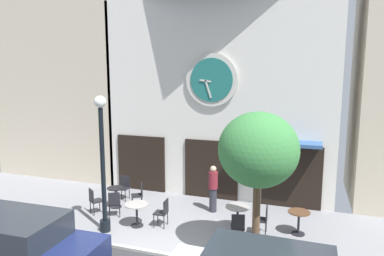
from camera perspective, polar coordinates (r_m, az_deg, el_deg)
clock_building at (r=14.46m, az=4.74°, el=9.30°), size 9.08×3.96×9.59m
neighbor_building_left at (r=18.54m, az=-18.87°, el=14.73°), size 6.37×4.00×13.73m
street_lamp at (r=10.91m, az=-14.42°, el=-5.79°), size 0.36×0.36×4.22m
street_tree at (r=8.96m, az=10.79°, el=-3.67°), size 2.05×1.84×3.93m
cafe_table_center_right at (r=13.21m, az=-12.41°, el=-10.60°), size 0.61×0.61×0.74m
cafe_table_rightmost at (r=11.57m, az=-9.05°, el=-13.13°), size 0.75×0.75×0.74m
cafe_table_leftmost at (r=11.25m, az=7.48°, el=-13.61°), size 0.75×0.75×0.77m
cafe_table_center at (r=11.39m, az=17.10°, el=-14.02°), size 0.67×0.67×0.73m
cafe_chair_curbside at (r=11.13m, az=11.61°, el=-14.18°), size 0.42×0.42×0.90m
cafe_chair_corner at (r=12.83m, az=-15.74°, el=-11.15°), size 0.56×0.56×0.90m
cafe_chair_mid_row at (r=12.38m, az=-12.63°, el=-11.76°), size 0.55×0.55×0.90m
cafe_chair_left_end at (r=10.50m, az=7.52°, el=-15.54°), size 0.49×0.49×0.90m
cafe_chair_outer at (r=13.97m, az=-11.07°, el=-9.28°), size 0.42×0.42×0.90m
cafe_chair_right_end at (r=11.44m, az=-4.76°, el=-13.36°), size 0.42×0.42×0.90m
cafe_chair_by_entrance at (r=13.07m, az=-8.67°, el=-10.52°), size 0.55×0.55×0.90m
pedestrian_maroon at (r=12.45m, az=3.48°, el=-9.81°), size 0.45×0.45×1.67m
parked_car_navy at (r=9.79m, az=-27.34°, el=-16.94°), size 4.34×2.11×1.55m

